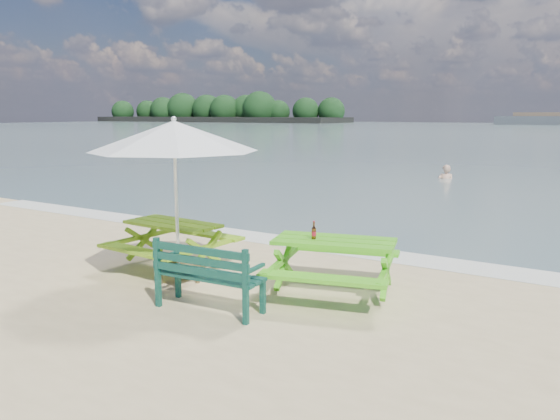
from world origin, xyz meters
The scene contains 9 objects.
foam_strip centered at (0.00, 4.60, 0.01)m, with size 22.00×0.90×0.01m, color silver.
island_headland centered at (-110.00, 140.00, 3.26)m, with size 90.00×22.00×7.60m.
picnic_table_left centered at (-1.70, 1.85, 0.39)m, with size 1.82×2.00×0.82m.
picnic_table_right centered at (1.33, 2.04, 0.41)m, with size 2.21×2.35×0.85m.
park_bench centered at (0.16, 0.55, 0.29)m, with size 1.58×0.63×0.95m.
side_table centered at (-1.00, 1.21, 0.18)m, with size 0.59×0.59×0.34m.
patio_umbrella centered at (-1.00, 1.21, 2.34)m, with size 2.93×2.93×2.58m.
beer_bottle centered at (1.05, 1.91, 0.93)m, with size 0.07×0.07×0.27m.
swimmer centered at (-1.28, 17.99, -0.36)m, with size 0.81×0.68×1.88m.
Camera 1 is at (4.77, -5.07, 2.68)m, focal length 35.00 mm.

